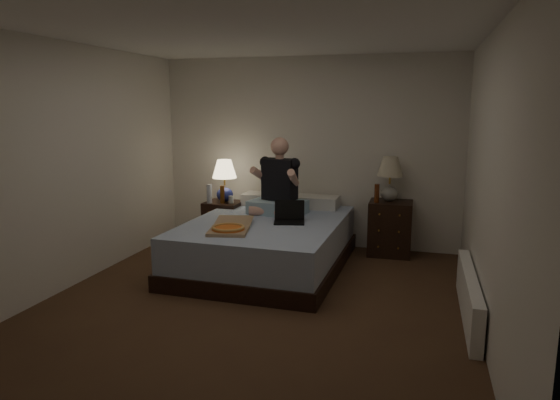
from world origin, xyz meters
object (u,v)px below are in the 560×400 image
(bed, at_px, (266,244))
(nightstand_left, at_px, (224,224))
(soda_can, at_px, (231,200))
(beer_bottle_left, at_px, (222,195))
(radiator, at_px, (469,296))
(beer_bottle_right, at_px, (377,193))
(water_bottle, at_px, (209,194))
(nightstand_right, at_px, (390,228))
(person, at_px, (278,176))
(pizza_box, at_px, (228,229))
(lamp_right, at_px, (390,179))
(laptop, at_px, (289,213))
(lamp_left, at_px, (225,181))

(bed, xyz_separation_m, nightstand_left, (-0.82, 0.70, 0.02))
(soda_can, xyz_separation_m, beer_bottle_left, (-0.11, -0.01, 0.06))
(soda_can, bearing_deg, radiator, -27.65)
(bed, height_order, beer_bottle_right, beer_bottle_right)
(water_bottle, bearing_deg, bed, -30.48)
(bed, height_order, nightstand_right, nightstand_right)
(person, xyz_separation_m, pizza_box, (-0.23, -1.05, -0.42))
(lamp_right, bearing_deg, laptop, -136.84)
(radiator, bearing_deg, laptop, 156.33)
(lamp_left, relative_size, water_bottle, 2.24)
(water_bottle, height_order, person, person)
(pizza_box, bearing_deg, bed, 59.90)
(lamp_left, height_order, beer_bottle_right, lamp_left)
(beer_bottle_left, bearing_deg, bed, -37.22)
(laptop, height_order, pizza_box, laptop)
(nightstand_right, height_order, beer_bottle_left, beer_bottle_left)
(lamp_right, height_order, person, person)
(lamp_left, height_order, soda_can, lamp_left)
(soda_can, xyz_separation_m, beer_bottle_right, (1.86, 0.19, 0.14))
(beer_bottle_left, height_order, beer_bottle_right, beer_bottle_right)
(nightstand_left, xyz_separation_m, person, (0.84, -0.29, 0.72))
(lamp_left, relative_size, soda_can, 5.60)
(lamp_right, bearing_deg, bed, -145.21)
(lamp_right, relative_size, water_bottle, 2.24)
(lamp_right, xyz_separation_m, radiator, (0.83, -1.79, -0.76))
(lamp_left, height_order, pizza_box, lamp_left)
(water_bottle, bearing_deg, lamp_right, 8.92)
(beer_bottle_right, height_order, person, person)
(beer_bottle_left, distance_m, pizza_box, 1.38)
(soda_can, distance_m, pizza_box, 1.34)
(person, relative_size, pizza_box, 1.22)
(bed, xyz_separation_m, pizza_box, (-0.21, -0.65, 0.32))
(nightstand_left, xyz_separation_m, lamp_left, (0.02, 0.01, 0.58))
(lamp_right, relative_size, radiator, 0.35)
(beer_bottle_left, xyz_separation_m, pizza_box, (0.58, -1.25, -0.12))
(nightstand_left, xyz_separation_m, lamp_right, (2.14, 0.22, 0.66))
(bed, distance_m, water_bottle, 1.20)
(nightstand_left, distance_m, lamp_left, 0.58)
(lamp_right, distance_m, beer_bottle_right, 0.25)
(nightstand_right, bearing_deg, bed, -146.30)
(lamp_left, distance_m, person, 0.89)
(person, relative_size, laptop, 2.74)
(bed, distance_m, beer_bottle_left, 1.08)
(nightstand_left, relative_size, water_bottle, 2.43)
(nightstand_left, distance_m, beer_bottle_left, 0.43)
(beer_bottle_right, bearing_deg, nightstand_left, -177.10)
(soda_can, bearing_deg, nightstand_left, 148.46)
(bed, height_order, water_bottle, water_bottle)
(nightstand_left, height_order, lamp_left, lamp_left)
(water_bottle, xyz_separation_m, soda_can, (0.28, 0.05, -0.07))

